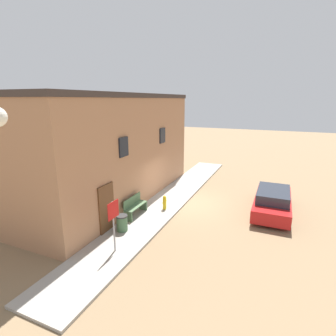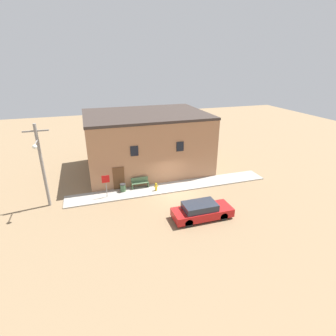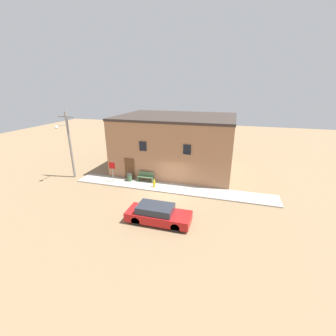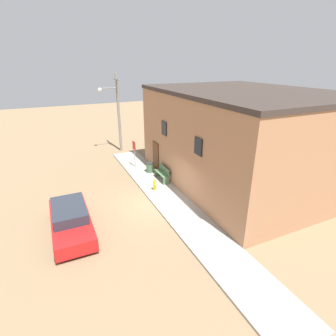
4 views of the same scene
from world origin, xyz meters
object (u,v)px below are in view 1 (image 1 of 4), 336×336
at_px(bench, 135,206).
at_px(parked_car, 273,201).
at_px(fire_hydrant, 165,202).
at_px(trash_bin, 122,223).
at_px(stop_sign, 113,217).

xyz_separation_m(bench, parked_car, (3.33, -6.22, 0.04)).
relative_size(fire_hydrant, bench, 0.48).
distance_m(fire_hydrant, parked_car, 5.57).
bearing_deg(trash_bin, fire_hydrant, -14.92).
relative_size(fire_hydrant, stop_sign, 0.37).
distance_m(trash_bin, parked_car, 7.70).
xyz_separation_m(bench, trash_bin, (-1.61, -0.31, -0.11)).
xyz_separation_m(fire_hydrant, parked_car, (2.09, -5.16, 0.14)).
relative_size(stop_sign, bench, 1.28).
bearing_deg(bench, stop_sign, -162.96).
bearing_deg(stop_sign, bench, 17.04).
xyz_separation_m(stop_sign, trash_bin, (1.46, 0.63, -1.03)).
height_order(bench, trash_bin, bench).
xyz_separation_m(fire_hydrant, bench, (-1.23, 1.06, 0.10)).
height_order(fire_hydrant, stop_sign, stop_sign).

